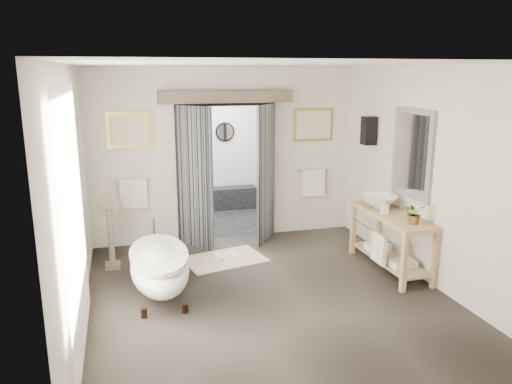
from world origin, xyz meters
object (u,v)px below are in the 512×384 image
at_px(vanity, 390,237).
at_px(rug, 224,259).
at_px(clawfoot_tub, 159,266).
at_px(basin, 379,202).

xyz_separation_m(vanity, rug, (-2.23, 1.02, -0.50)).
xyz_separation_m(clawfoot_tub, vanity, (3.28, -0.03, 0.11)).
bearing_deg(rug, basin, -17.51).
bearing_deg(vanity, clawfoot_tub, 179.56).
relative_size(clawfoot_tub, vanity, 1.03).
height_order(vanity, rug, vanity).
bearing_deg(rug, clawfoot_tub, -136.61).
distance_m(vanity, basin, 0.55).
relative_size(vanity, rug, 1.33).
xyz_separation_m(clawfoot_tub, basin, (3.25, 0.30, 0.55)).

